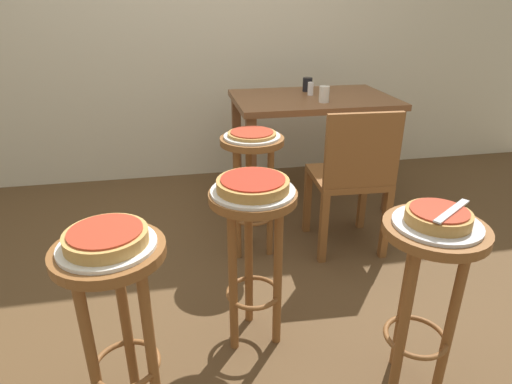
% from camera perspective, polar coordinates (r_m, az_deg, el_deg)
% --- Properties ---
extents(ground_plane, '(6.00, 6.00, 0.00)m').
position_cam_1_polar(ground_plane, '(2.34, -2.71, -11.90)').
color(ground_plane, brown).
extents(stool_foreground, '(0.34, 0.34, 0.70)m').
position_cam_1_polar(stool_foreground, '(1.64, 21.38, -10.11)').
color(stool_foreground, brown).
rests_on(stool_foreground, ground_plane).
extents(serving_plate_foreground, '(0.28, 0.28, 0.01)m').
position_cam_1_polar(serving_plate_foreground, '(1.54, 22.50, -3.88)').
color(serving_plate_foreground, silver).
rests_on(serving_plate_foreground, stool_foreground).
extents(pizza_foreground, '(0.21, 0.21, 0.05)m').
position_cam_1_polar(pizza_foreground, '(1.53, 22.67, -2.93)').
color(pizza_foreground, '#B78442').
rests_on(pizza_foreground, serving_plate_foreground).
extents(stool_middle, '(0.34, 0.34, 0.70)m').
position_cam_1_polar(stool_middle, '(1.49, -17.75, -13.28)').
color(stool_middle, brown).
rests_on(stool_middle, ground_plane).
extents(serving_plate_middle, '(0.29, 0.29, 0.01)m').
position_cam_1_polar(serving_plate_middle, '(1.38, -18.80, -6.60)').
color(serving_plate_middle, white).
rests_on(serving_plate_middle, stool_middle).
extents(pizza_middle, '(0.25, 0.25, 0.05)m').
position_cam_1_polar(pizza_middle, '(1.37, -18.95, -5.58)').
color(pizza_middle, tan).
rests_on(pizza_middle, serving_plate_middle).
extents(stool_leftside, '(0.34, 0.34, 0.70)m').
position_cam_1_polar(stool_leftside, '(1.75, -0.39, -5.89)').
color(stool_leftside, brown).
rests_on(stool_leftside, ground_plane).
extents(serving_plate_leftside, '(0.32, 0.32, 0.01)m').
position_cam_1_polar(serving_plate_leftside, '(1.66, -0.41, 0.13)').
color(serving_plate_leftside, silver).
rests_on(serving_plate_leftside, stool_leftside).
extents(pizza_leftside, '(0.28, 0.28, 0.05)m').
position_cam_1_polar(pizza_leftside, '(1.65, -0.41, 1.03)').
color(pizza_leftside, '#B78442').
rests_on(pizza_leftside, serving_plate_leftside).
extents(stool_rear, '(0.34, 0.34, 0.70)m').
position_cam_1_polar(stool_rear, '(2.39, -0.51, 2.64)').
color(stool_rear, brown).
rests_on(stool_rear, ground_plane).
extents(serving_plate_rear, '(0.30, 0.30, 0.01)m').
position_cam_1_polar(serving_plate_rear, '(2.32, -0.53, 7.25)').
color(serving_plate_rear, silver).
rests_on(serving_plate_rear, stool_rear).
extents(pizza_rear, '(0.26, 0.26, 0.02)m').
position_cam_1_polar(pizza_rear, '(2.32, -0.53, 7.63)').
color(pizza_rear, '#B78442').
rests_on(pizza_rear, serving_plate_rear).
extents(dining_table, '(1.06, 0.71, 0.76)m').
position_cam_1_polar(dining_table, '(3.07, 7.32, 10.09)').
color(dining_table, brown).
rests_on(dining_table, ground_plane).
extents(cup_near_edge, '(0.07, 0.07, 0.10)m').
position_cam_1_polar(cup_near_edge, '(2.87, 8.87, 12.47)').
color(cup_near_edge, silver).
rests_on(cup_near_edge, dining_table).
extents(cup_far_edge, '(0.07, 0.07, 0.10)m').
position_cam_1_polar(cup_far_edge, '(3.21, 6.71, 13.74)').
color(cup_far_edge, black).
rests_on(cup_far_edge, dining_table).
extents(condiment_shaker, '(0.04, 0.04, 0.09)m').
position_cam_1_polar(condiment_shaker, '(3.08, 7.12, 13.21)').
color(condiment_shaker, white).
rests_on(condiment_shaker, dining_table).
extents(wooden_chair, '(0.42, 0.42, 0.85)m').
position_cam_1_polar(wooden_chair, '(2.48, 12.41, 2.07)').
color(wooden_chair, brown).
rests_on(wooden_chair, ground_plane).
extents(pizza_server_knife, '(0.20, 0.14, 0.01)m').
position_cam_1_polar(pizza_server_knife, '(1.52, 24.17, -2.25)').
color(pizza_server_knife, silver).
rests_on(pizza_server_knife, pizza_foreground).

